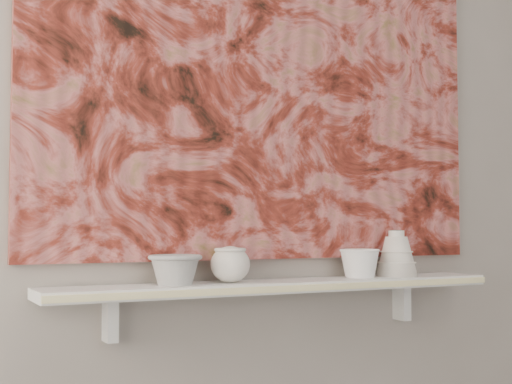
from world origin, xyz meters
TOP-DOWN VIEW (x-y plane):
  - wall_back at (0.00, 1.60)m, footprint 3.60×0.00m
  - shelf at (0.00, 1.51)m, footprint 1.40×0.18m
  - shelf_stripe at (0.00, 1.41)m, footprint 1.40×0.01m
  - bracket_left at (-0.49, 1.57)m, footprint 0.03×0.06m
  - bracket_right at (0.49, 1.57)m, footprint 0.03×0.06m
  - painting at (0.00, 1.59)m, footprint 1.50×0.02m
  - house_motif at (0.45, 1.57)m, footprint 0.09×0.00m
  - bowl_grey at (-0.33, 1.51)m, footprint 0.19×0.19m
  - cup_cream at (-0.17, 1.51)m, footprint 0.13×0.13m
  - bell_vessel at (0.42, 1.51)m, footprint 0.16×0.16m
  - bowl_white at (0.28, 1.51)m, footprint 0.13×0.13m

SIDE VIEW (x-z plane):
  - bracket_left at x=-0.49m, z-range 0.78..0.90m
  - bracket_right at x=0.49m, z-range 0.78..0.90m
  - shelf at x=0.00m, z-range 0.90..0.93m
  - shelf_stripe at x=0.00m, z-range 0.91..0.92m
  - bowl_grey at x=-0.33m, z-range 0.93..1.01m
  - bowl_white at x=0.28m, z-range 0.93..1.02m
  - cup_cream at x=-0.17m, z-range 0.93..1.03m
  - bell_vessel at x=0.42m, z-range 0.93..1.08m
  - house_motif at x=0.45m, z-range 1.19..1.27m
  - wall_back at x=0.00m, z-range -0.45..3.15m
  - painting at x=0.00m, z-range 0.99..2.09m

